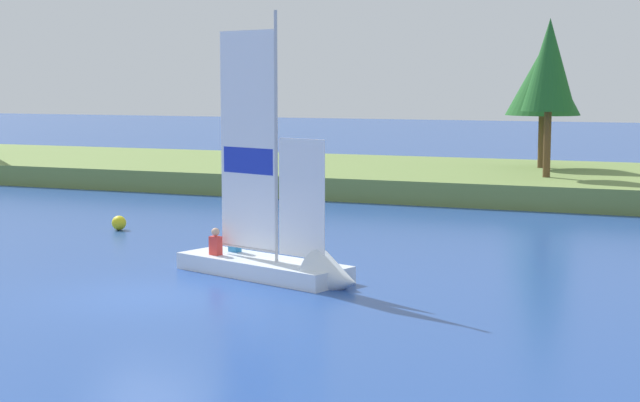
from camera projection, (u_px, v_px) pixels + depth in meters
ground_plane at (147, 297)px, 21.50m from camera, size 200.00×200.00×0.00m
shore_bank at (441, 178)px, 43.24m from camera, size 80.00×12.31×0.90m
shoreline_tree_midleft at (543, 81)px, 42.87m from camera, size 3.21×3.21×5.29m
shoreline_tree_centre at (549, 66)px, 38.49m from camera, size 2.09×2.09×6.16m
sailboat at (289, 261)px, 23.28m from camera, size 5.30×2.89×6.70m
channel_buoy at (119, 223)px, 31.19m from camera, size 0.45×0.45×0.45m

